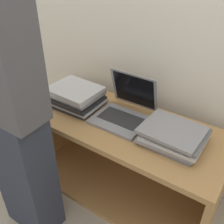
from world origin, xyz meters
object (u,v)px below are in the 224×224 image
object	(u,v)px
laptop_stack_left	(76,96)
person	(10,107)
laptop_open	(125,110)
laptop_stack_right	(173,135)

from	to	relation	value
laptop_stack_left	person	world-z (taller)	person
laptop_open	person	size ratio (longest dim) A/B	0.20
laptop_open	laptop_stack_right	distance (m)	0.36
laptop_stack_right	person	distance (m)	0.88
person	laptop_stack_right	bearing A→B (deg)	37.87
laptop_stack_left	person	xyz separation A→B (m)	(0.04, -0.53, 0.21)
laptop_stack_left	person	bearing A→B (deg)	-85.15
laptop_open	laptop_stack_left	distance (m)	0.36
laptop_stack_left	laptop_stack_right	size ratio (longest dim) A/B	1.01
person	laptop_stack_left	bearing A→B (deg)	94.85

